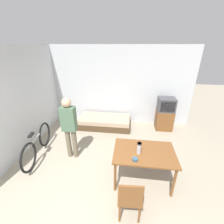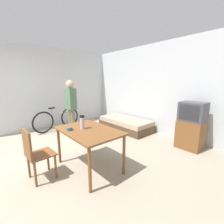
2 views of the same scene
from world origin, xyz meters
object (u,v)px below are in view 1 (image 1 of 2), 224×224
(person_standing, at_px, (69,125))
(thermos_flask, at_px, (139,148))
(tv, at_px, (165,114))
(bicycle, at_px, (37,144))
(mate_bowl, at_px, (135,159))
(wooden_chair, at_px, (130,198))
(daybed, at_px, (105,122))
(dining_table, at_px, (144,155))

(person_standing, bearing_deg, thermos_flask, -19.70)
(tv, distance_m, person_standing, 3.18)
(person_standing, xyz_separation_m, thermos_flask, (1.63, -0.59, -0.06))
(tv, distance_m, bicycle, 3.97)
(person_standing, height_order, mate_bowl, person_standing)
(tv, bearing_deg, thermos_flask, -112.47)
(person_standing, bearing_deg, wooden_chair, -42.52)
(daybed, height_order, wooden_chair, wooden_chair)
(thermos_flask, bearing_deg, person_standing, 160.30)
(daybed, relative_size, dining_table, 1.48)
(bicycle, xyz_separation_m, person_standing, (0.89, 0.09, 0.59))
(wooden_chair, bearing_deg, thermos_flask, 79.69)
(dining_table, distance_m, wooden_chair, 0.90)
(tv, height_order, wooden_chair, tv)
(thermos_flask, height_order, mate_bowl, thermos_flask)
(dining_table, bearing_deg, bicycle, 170.50)
(wooden_chair, xyz_separation_m, mate_bowl, (0.07, 0.57, 0.28))
(daybed, bearing_deg, dining_table, -61.38)
(wooden_chair, bearing_deg, person_standing, 137.48)
(bicycle, bearing_deg, thermos_flask, -11.18)
(daybed, height_order, tv, tv)
(wooden_chair, xyz_separation_m, thermos_flask, (0.14, 0.78, 0.39))
(tv, relative_size, dining_table, 0.92)
(dining_table, distance_m, mate_bowl, 0.35)
(person_standing, bearing_deg, daybed, 71.19)
(tv, bearing_deg, dining_table, -110.46)
(thermos_flask, distance_m, mate_bowl, 0.25)
(daybed, relative_size, thermos_flask, 7.42)
(wooden_chair, relative_size, bicycle, 0.53)
(dining_table, height_order, wooden_chair, wooden_chair)
(person_standing, distance_m, thermos_flask, 1.74)
(person_standing, relative_size, thermos_flask, 6.65)
(dining_table, xyz_separation_m, person_standing, (-1.75, 0.53, 0.28))
(tv, relative_size, person_standing, 0.69)
(bicycle, height_order, thermos_flask, thermos_flask)
(person_standing, xyz_separation_m, mate_bowl, (1.56, -0.80, -0.17))
(tv, distance_m, wooden_chair, 3.33)
(dining_table, relative_size, bicycle, 0.75)
(dining_table, bearing_deg, person_standing, 163.22)
(daybed, xyz_separation_m, bicycle, (-1.45, -1.74, 0.17))
(thermos_flask, relative_size, mate_bowl, 2.43)
(daybed, bearing_deg, tv, 3.43)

